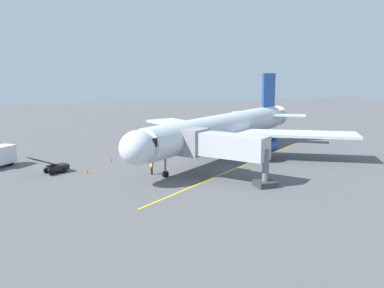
{
  "coord_description": "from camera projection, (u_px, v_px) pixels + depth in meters",
  "views": [
    {
      "loc": [
        24.06,
        53.13,
        11.73
      ],
      "look_at": [
        8.21,
        5.6,
        3.0
      ],
      "focal_mm": 38.83,
      "sensor_mm": 36.0,
      "label": 1
    }
  ],
  "objects": [
    {
      "name": "ground_plane",
      "position": [
        234.0,
        155.0,
        59.17
      ],
      "size": [
        220.0,
        220.0,
        0.0
      ],
      "primitive_type": "plane",
      "color": "#565659"
    },
    {
      "name": "apron_lead_in_line",
      "position": [
        242.0,
        166.0,
        52.37
      ],
      "size": [
        31.47,
        25.07,
        0.01
      ],
      "primitive_type": "cube",
      "rotation": [
        0.0,
        0.0,
        -0.9
      ],
      "color": "yellow",
      "rests_on": "ground"
    },
    {
      "name": "airplane",
      "position": [
        225.0,
        128.0,
        57.52
      ],
      "size": [
        34.16,
        31.88,
        11.5
      ],
      "color": "silver",
      "rests_on": "ground"
    },
    {
      "name": "jet_bridge",
      "position": [
        218.0,
        146.0,
        45.37
      ],
      "size": [
        8.74,
        10.14,
        5.4
      ],
      "color": "#B7B7BC",
      "rests_on": "ground"
    },
    {
      "name": "ground_crew_marshaller",
      "position": [
        152.0,
        167.0,
        47.92
      ],
      "size": [
        0.41,
        0.47,
        1.71
      ],
      "color": "#23232D",
      "rests_on": "ground"
    },
    {
      "name": "belt_loader_near_nose",
      "position": [
        56.0,
        167.0,
        48.72
      ],
      "size": [
        4.62,
        3.14,
        2.32
      ],
      "color": "black",
      "rests_on": "ground"
    },
    {
      "name": "safety_cone_nose_left",
      "position": [
        110.0,
        159.0,
        55.36
      ],
      "size": [
        0.32,
        0.32,
        0.55
      ],
      "primitive_type": "cone",
      "color": "#F2590F",
      "rests_on": "ground"
    },
    {
      "name": "safety_cone_nose_right",
      "position": [
        86.0,
        171.0,
        48.56
      ],
      "size": [
        0.32,
        0.32,
        0.55
      ],
      "primitive_type": "cone",
      "color": "#F2590F",
      "rests_on": "ground"
    }
  ]
}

